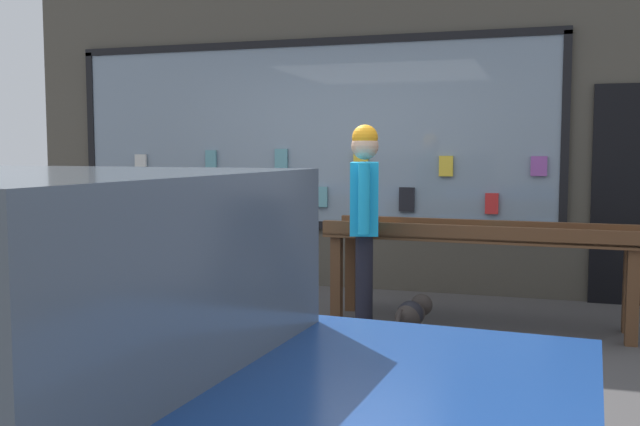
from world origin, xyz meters
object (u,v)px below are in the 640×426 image
object	(u,v)px
person_browsing	(365,212)
small_dog	(412,314)
display_table_left	(156,229)
display_table_right	(478,244)

from	to	relation	value
person_browsing	small_dog	distance (m)	0.92
display_table_left	small_dog	size ratio (longest dim) A/B	4.70
display_table_right	person_browsing	bearing A→B (deg)	-151.82
display_table_left	person_browsing	size ratio (longest dim) A/B	1.54
small_dog	person_browsing	bearing A→B (deg)	68.30
person_browsing	small_dog	size ratio (longest dim) A/B	3.06
display_table_left	display_table_right	xyz separation A→B (m)	(3.03, -0.00, -0.02)
display_table_right	small_dog	xyz separation A→B (m)	(-0.41, -0.77, -0.45)
display_table_right	person_browsing	distance (m)	1.02
display_table_left	display_table_right	bearing A→B (deg)	-0.02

